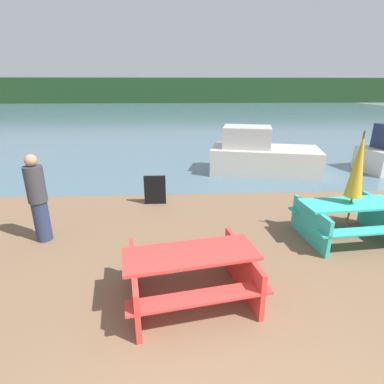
{
  "coord_description": "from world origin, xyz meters",
  "views": [
    {
      "loc": [
        -0.33,
        -0.94,
        2.93
      ],
      "look_at": [
        -0.05,
        4.83,
        0.85
      ],
      "focal_mm": 28.0,
      "sensor_mm": 36.0,
      "label": 1
    }
  ],
  "objects_px": {
    "umbrella_gold": "(358,165)",
    "signboard": "(155,190)",
    "person": "(38,199)",
    "picnic_table_red": "(191,270)",
    "picnic_table_teal": "(348,217)",
    "boat": "(261,156)"
  },
  "relations": [
    {
      "from": "umbrella_gold",
      "to": "signboard",
      "type": "bearing_deg",
      "value": 152.72
    },
    {
      "from": "person",
      "to": "signboard",
      "type": "xyz_separation_m",
      "value": [
        2.09,
        1.83,
        -0.5
      ]
    },
    {
      "from": "picnic_table_red",
      "to": "person",
      "type": "relative_size",
      "value": 1.19
    },
    {
      "from": "picnic_table_teal",
      "to": "umbrella_gold",
      "type": "relative_size",
      "value": 0.92
    },
    {
      "from": "umbrella_gold",
      "to": "boat",
      "type": "xyz_separation_m",
      "value": [
        -0.48,
        4.78,
        -0.91
      ]
    },
    {
      "from": "umbrella_gold",
      "to": "picnic_table_teal",
      "type": "bearing_deg",
      "value": 180.0
    },
    {
      "from": "umbrella_gold",
      "to": "person",
      "type": "height_order",
      "value": "umbrella_gold"
    },
    {
      "from": "person",
      "to": "picnic_table_red",
      "type": "bearing_deg",
      "value": -33.33
    },
    {
      "from": "picnic_table_red",
      "to": "umbrella_gold",
      "type": "xyz_separation_m",
      "value": [
        3.2,
        1.66,
        1.06
      ]
    },
    {
      "from": "boat",
      "to": "person",
      "type": "distance_m",
      "value": 7.21
    },
    {
      "from": "person",
      "to": "umbrella_gold",
      "type": "bearing_deg",
      "value": -1.98
    },
    {
      "from": "person",
      "to": "picnic_table_teal",
      "type": "bearing_deg",
      "value": -1.98
    },
    {
      "from": "boat",
      "to": "signboard",
      "type": "bearing_deg",
      "value": -128.47
    },
    {
      "from": "boat",
      "to": "signboard",
      "type": "xyz_separation_m",
      "value": [
        -3.48,
        -2.74,
        -0.23
      ]
    },
    {
      "from": "picnic_table_red",
      "to": "umbrella_gold",
      "type": "relative_size",
      "value": 0.96
    },
    {
      "from": "boat",
      "to": "person",
      "type": "relative_size",
      "value": 2.23
    },
    {
      "from": "picnic_table_red",
      "to": "signboard",
      "type": "distance_m",
      "value": 3.78
    },
    {
      "from": "umbrella_gold",
      "to": "picnic_table_red",
      "type": "bearing_deg",
      "value": -152.58
    },
    {
      "from": "picnic_table_red",
      "to": "person",
      "type": "distance_m",
      "value": 3.43
    },
    {
      "from": "umbrella_gold",
      "to": "signboard",
      "type": "height_order",
      "value": "umbrella_gold"
    },
    {
      "from": "boat",
      "to": "person",
      "type": "bearing_deg",
      "value": -127.28
    },
    {
      "from": "umbrella_gold",
      "to": "person",
      "type": "xyz_separation_m",
      "value": [
        -6.05,
        0.21,
        -0.64
      ]
    }
  ]
}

